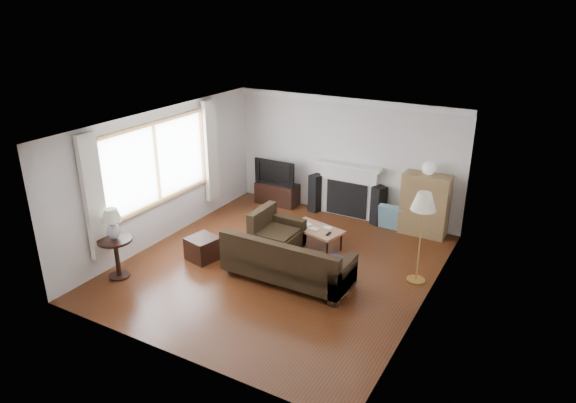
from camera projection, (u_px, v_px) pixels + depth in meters
The scene contains 17 objects.
room at pixel (279, 199), 8.48m from camera, with size 5.10×5.60×2.54m.
window at pixel (157, 163), 9.32m from camera, with size 0.12×2.74×1.54m, color brown.
curtain_near at pixel (94, 198), 8.12m from camera, with size 0.10×0.35×2.10m, color silver.
curtain_far at pixel (211, 151), 10.58m from camera, with size 0.10×0.35×2.10m, color silver.
fireplace at pixel (348, 190), 10.80m from camera, with size 1.40×0.26×1.15m, color white.
tv_stand at pixel (277, 193), 11.57m from camera, with size 0.96×0.43×0.48m, color black.
television at pixel (277, 171), 11.37m from camera, with size 0.98×0.13×0.57m, color black.
speaker_left at pixel (316, 193), 11.11m from camera, with size 0.23×0.27×0.82m, color black.
speaker_right at pixel (379, 205), 10.47m from camera, with size 0.22×0.27×0.81m, color black.
bookshelf at pixel (425, 205), 9.93m from camera, with size 0.89×0.42×1.23m, color olive.
globe_lamp at pixel (429, 168), 9.65m from camera, with size 0.26×0.26×0.26m, color white.
sectional_sofa at pixel (288, 260), 8.35m from camera, with size 2.31×1.69×0.75m, color black.
coffee_table at pixel (316, 237), 9.55m from camera, with size 0.99×0.54×0.39m, color #9E6C4B.
footstool at pixel (203, 248), 9.10m from camera, with size 0.49×0.49×0.41m, color black.
floor_lamp at pixel (420, 238), 8.18m from camera, with size 0.40×0.40×1.56m, color #C29043.
side_table at pixel (117, 258), 8.46m from camera, with size 0.56×0.56×0.70m, color black.
table_lamp at pixel (112, 224), 8.23m from camera, with size 0.32×0.32×0.52m, color silver.
Camera 1 is at (3.99, -6.82, 4.34)m, focal length 32.00 mm.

